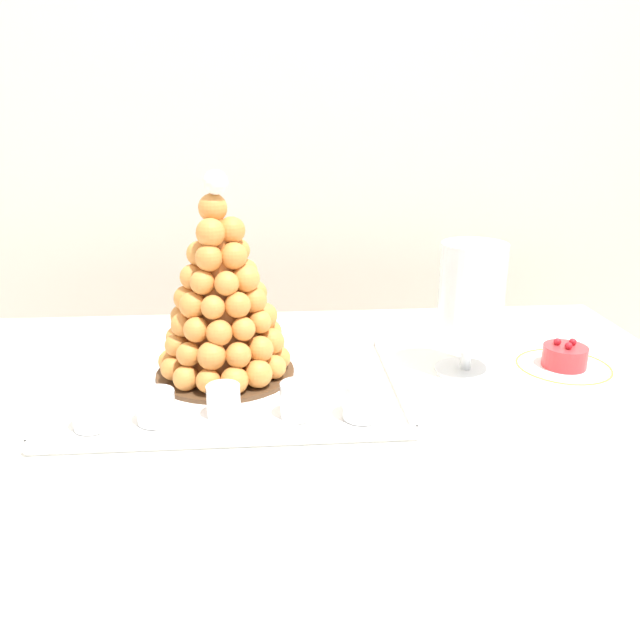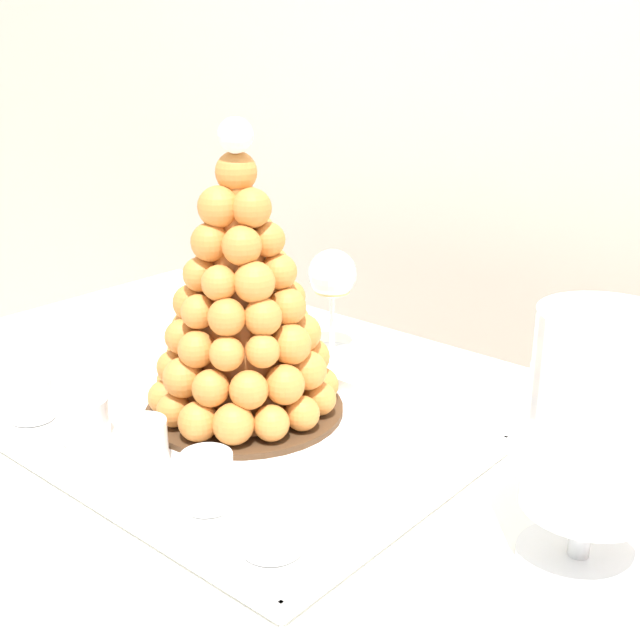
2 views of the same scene
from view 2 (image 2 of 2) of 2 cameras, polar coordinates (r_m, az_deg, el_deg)
backdrop_wall at (r=1.53m, az=21.50°, el=19.45°), size 4.80×0.10×2.50m
buffet_table at (r=1.00m, az=-0.14°, el=-15.15°), size 1.46×0.81×0.76m
serving_tray at (r=1.00m, az=-7.10°, el=-7.95°), size 0.57×0.39×0.02m
croquembouche at (r=0.99m, az=-5.50°, el=1.02°), size 0.25×0.25×0.37m
dessert_cup_left at (r=1.07m, az=-19.59°, el=-5.29°), size 0.05×0.05×0.05m
dessert_cup_mid_left at (r=1.01m, az=-16.21°, el=-6.73°), size 0.06×0.06×0.05m
dessert_cup_centre at (r=0.93m, az=-12.22°, el=-8.49°), size 0.05×0.05×0.05m
dessert_cup_mid_right at (r=0.85m, az=-7.90°, el=-11.16°), size 0.05×0.05×0.06m
dessert_cup_right at (r=0.78m, az=-3.42°, el=-13.99°), size 0.06×0.06×0.06m
macaron_goblet at (r=0.75m, az=18.73°, el=-6.57°), size 0.12×0.12×0.24m
wine_glass at (r=1.21m, az=0.87°, el=2.96°), size 0.07×0.07×0.16m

